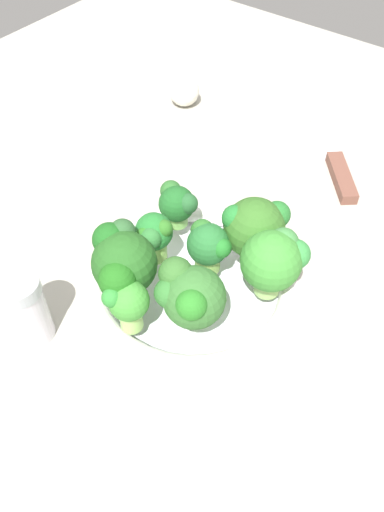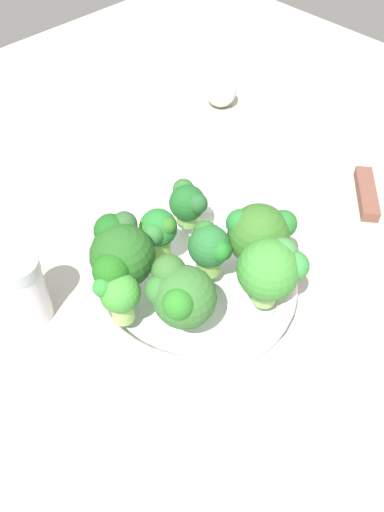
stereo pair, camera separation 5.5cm
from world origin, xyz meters
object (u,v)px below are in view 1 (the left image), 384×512
at_px(broccoli_floret_3, 154,235).
at_px(knife, 333,157).
at_px(broccoli_floret_0, 254,227).
at_px(broccoli_floret_6, 274,261).
at_px(broccoli_floret_7, 209,245).
at_px(garlic_bulb, 184,91).
at_px(broccoli_floret_1, 122,262).
at_px(bowl, 192,285).
at_px(pepper_shaker, 26,309).
at_px(broccoli_floret_4, 127,302).
at_px(broccoli_floret_2, 178,203).
at_px(broccoli_floret_5, 190,295).

height_order(broccoli_floret_3, knife, broccoli_floret_3).
height_order(broccoli_floret_0, broccoli_floret_6, broccoli_floret_6).
height_order(broccoli_floret_7, garlic_bulb, broccoli_floret_7).
bearing_deg(broccoli_floret_6, broccoli_floret_7, 11.40).
relative_size(broccoli_floret_1, garlic_bulb, 1.66).
height_order(bowl, broccoli_floret_3, broccoli_floret_3).
bearing_deg(broccoli_floret_0, bowl, 61.63).
bearing_deg(broccoli_floret_3, pepper_shaker, 67.77).
distance_m(broccoli_floret_4, pepper_shaker, 0.11).
bearing_deg(broccoli_floret_3, broccoli_floret_1, 96.84).
xyz_separation_m(broccoli_floret_2, garlic_bulb, (0.19, -0.25, -0.04)).
height_order(broccoli_floret_5, knife, broccoli_floret_5).
bearing_deg(knife, broccoli_floret_1, 81.98).
height_order(bowl, pepper_shaker, pepper_shaker).
xyz_separation_m(broccoli_floret_3, broccoli_floret_4, (-0.04, 0.08, 0.00)).
bearing_deg(broccoli_floret_2, broccoli_floret_7, 152.98).
xyz_separation_m(broccoli_floret_4, garlic_bulb, (0.24, -0.39, -0.05)).
xyz_separation_m(broccoli_floret_4, pepper_shaker, (0.09, 0.05, -0.03)).
bearing_deg(broccoli_floret_2, broccoli_floret_4, 110.13).
relative_size(broccoli_floret_1, pepper_shaker, 0.92).
xyz_separation_m(bowl, broccoli_floret_4, (0.01, 0.09, 0.06)).
relative_size(bowl, broccoli_floret_3, 3.84).
bearing_deg(broccoli_floret_1, knife, -98.02).
relative_size(bowl, broccoli_floret_7, 3.86).
height_order(broccoli_floret_0, broccoli_floret_2, broccoli_floret_0).
relative_size(bowl, broccoli_floret_1, 2.91).
height_order(broccoli_floret_3, garlic_bulb, broccoli_floret_3).
relative_size(broccoli_floret_2, broccoli_floret_5, 0.75).
bearing_deg(broccoli_floret_1, garlic_bulb, -60.55).
bearing_deg(bowl, pepper_shaker, 54.34).
bearing_deg(knife, garlic_bulb, 3.08).
bearing_deg(pepper_shaker, broccoli_floret_2, -101.55).
bearing_deg(broccoli_floret_5, knife, -86.64).
bearing_deg(broccoli_floret_6, knife, -77.50).
bearing_deg(broccoli_floret_4, knife, -93.22).
distance_m(broccoli_floret_1, garlic_bulb, 0.43).
bearing_deg(broccoli_floret_4, broccoli_floret_2, -69.87).
relative_size(broccoli_floret_0, broccoli_floret_4, 1.24).
height_order(broccoli_floret_1, garlic_bulb, broccoli_floret_1).
relative_size(bowl, broccoli_floret_4, 3.81).
bearing_deg(pepper_shaker, broccoli_floret_4, -150.19).
relative_size(broccoli_floret_0, broccoli_floret_2, 1.39).
relative_size(broccoli_floret_3, broccoli_floret_6, 0.78).
xyz_separation_m(broccoli_floret_0, broccoli_floret_3, (0.08, 0.07, -0.00)).
relative_size(broccoli_floret_1, knife, 0.36).
distance_m(bowl, broccoli_floret_2, 0.10).
height_order(bowl, broccoli_floret_7, broccoli_floret_7).
bearing_deg(broccoli_floret_7, broccoli_floret_4, 80.81).
distance_m(broccoli_floret_0, broccoli_floret_1, 0.15).
distance_m(garlic_bulb, pepper_shaker, 0.47).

